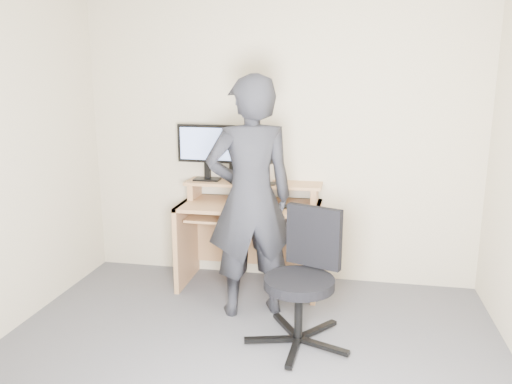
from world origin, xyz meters
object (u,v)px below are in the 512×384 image
(desk, at_px, (252,224))
(person, at_px, (250,198))
(office_chair, at_px, (304,273))
(monitor, at_px, (206,147))

(desk, bearing_deg, person, -79.63)
(desk, height_order, office_chair, office_chair)
(monitor, relative_size, office_chair, 0.57)
(desk, relative_size, office_chair, 1.31)
(office_chair, xyz_separation_m, person, (-0.45, 0.36, 0.42))
(office_chair, height_order, person, person)
(desk, bearing_deg, monitor, 169.83)
(monitor, distance_m, office_chair, 1.57)
(desk, distance_m, monitor, 0.79)
(desk, distance_m, person, 0.68)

